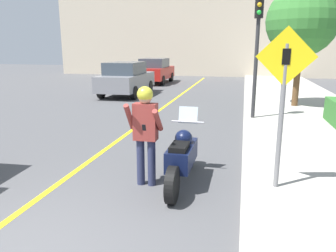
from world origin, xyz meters
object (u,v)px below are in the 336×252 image
object	(u,v)px
crossing_sign	(283,94)
street_tree	(302,21)
person_biker	(145,126)
motorcycle	(182,156)
traffic_light	(258,33)
parked_car_red	(155,71)
parked_car_grey	(126,78)

from	to	relation	value
crossing_sign	street_tree	size ratio (longest dim) A/B	0.56
street_tree	person_biker	bearing A→B (deg)	-113.04
motorcycle	person_biker	distance (m)	0.87
street_tree	traffic_light	bearing A→B (deg)	-121.30
parked_car_red	traffic_light	bearing A→B (deg)	-59.85
crossing_sign	parked_car_red	world-z (taller)	crossing_sign
street_tree	parked_car_red	size ratio (longest dim) A/B	1.09
person_biker	parked_car_grey	distance (m)	11.40
street_tree	parked_car_red	xyz separation A→B (m)	(-7.97, 8.09, -2.49)
parked_car_grey	parked_car_red	size ratio (longest dim) A/B	1.00
traffic_light	parked_car_grey	bearing A→B (deg)	141.96
motorcycle	traffic_light	size ratio (longest dim) A/B	0.56
crossing_sign	traffic_light	xyz separation A→B (m)	(-0.27, 5.61, 1.15)
motorcycle	traffic_light	world-z (taller)	traffic_light
person_biker	crossing_sign	world-z (taller)	crossing_sign
motorcycle	parked_car_red	size ratio (longest dim) A/B	0.52
street_tree	parked_car_red	distance (m)	11.62
traffic_light	parked_car_grey	world-z (taller)	traffic_light
person_biker	motorcycle	bearing A→B (deg)	21.06
motorcycle	street_tree	xyz separation A→B (m)	(3.02, 8.27, 2.85)
crossing_sign	parked_car_red	bearing A→B (deg)	111.74
traffic_light	street_tree	size ratio (longest dim) A/B	0.85
parked_car_red	crossing_sign	bearing A→B (deg)	-68.26
motorcycle	parked_car_red	distance (m)	17.10
motorcycle	street_tree	bearing A→B (deg)	69.97
traffic_light	motorcycle	bearing A→B (deg)	-103.67
crossing_sign	parked_car_red	size ratio (longest dim) A/B	0.61
crossing_sign	street_tree	bearing A→B (deg)	80.44
crossing_sign	parked_car_red	distance (m)	17.73
street_tree	parked_car_red	bearing A→B (deg)	134.59
person_biker	traffic_light	size ratio (longest dim) A/B	0.45
parked_car_grey	parked_car_red	world-z (taller)	same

